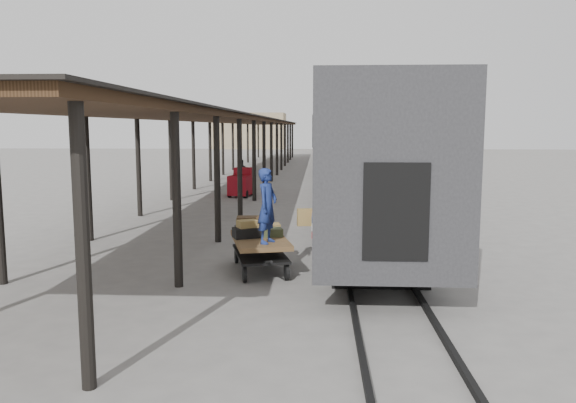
{
  "coord_description": "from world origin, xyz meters",
  "views": [
    {
      "loc": [
        1.79,
        -14.18,
        3.57
      ],
      "look_at": [
        1.02,
        -0.03,
        1.7
      ],
      "focal_mm": 35.0,
      "sensor_mm": 36.0,
      "label": 1
    }
  ],
  "objects_px": {
    "baggage_cart": "(260,246)",
    "pedestrian": "(242,175)",
    "porter": "(267,206)",
    "luggage_tug": "(242,183)"
  },
  "relations": [
    {
      "from": "baggage_cart",
      "to": "pedestrian",
      "type": "bearing_deg",
      "value": 85.1
    },
    {
      "from": "pedestrian",
      "to": "porter",
      "type": "bearing_deg",
      "value": 102.77
    },
    {
      "from": "luggage_tug",
      "to": "pedestrian",
      "type": "relative_size",
      "value": 1.04
    },
    {
      "from": "baggage_cart",
      "to": "pedestrian",
      "type": "relative_size",
      "value": 1.49
    },
    {
      "from": "luggage_tug",
      "to": "pedestrian",
      "type": "height_order",
      "value": "pedestrian"
    },
    {
      "from": "luggage_tug",
      "to": "porter",
      "type": "xyz_separation_m",
      "value": [
        2.8,
        -15.96,
        1.07
      ]
    },
    {
      "from": "luggage_tug",
      "to": "pedestrian",
      "type": "xyz_separation_m",
      "value": [
        -0.39,
        2.93,
        0.2
      ]
    },
    {
      "from": "luggage_tug",
      "to": "porter",
      "type": "distance_m",
      "value": 16.24
    },
    {
      "from": "baggage_cart",
      "to": "porter",
      "type": "bearing_deg",
      "value": -83.04
    },
    {
      "from": "baggage_cart",
      "to": "porter",
      "type": "relative_size",
      "value": 1.49
    }
  ]
}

